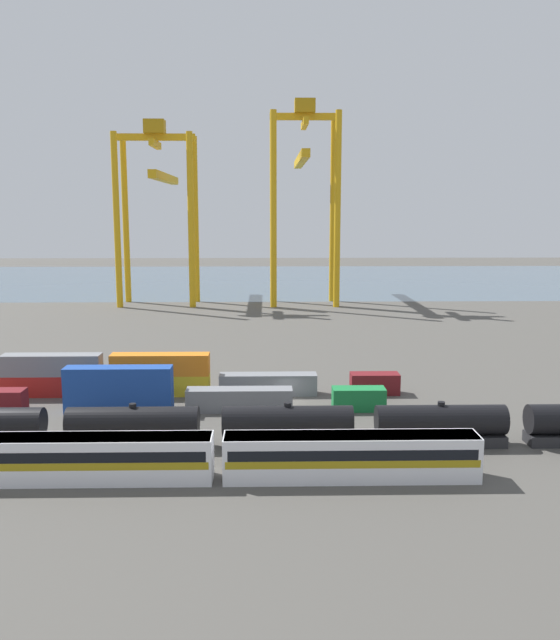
% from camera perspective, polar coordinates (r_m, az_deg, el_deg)
% --- Properties ---
extents(ground_plane, '(420.00, 420.00, 0.00)m').
position_cam_1_polar(ground_plane, '(119.11, 0.09, -1.59)').
color(ground_plane, '#4C4944').
extents(harbour_water, '(400.00, 110.00, 0.01)m').
position_cam_1_polar(harbour_water, '(221.97, -0.51, 3.48)').
color(harbour_water, '#475B6B').
rests_on(harbour_water, ground_plane).
extents(passenger_train, '(44.18, 3.14, 3.90)m').
position_cam_1_polar(passenger_train, '(57.32, -5.35, -11.55)').
color(passenger_train, silver).
rests_on(passenger_train, ground_plane).
extents(freight_tank_row, '(72.09, 2.91, 4.37)m').
position_cam_1_polar(freight_tank_row, '(64.83, 0.66, -9.08)').
color(freight_tank_row, '#232326').
rests_on(freight_tank_row, ground_plane).
extents(shipping_container_1, '(12.10, 2.44, 2.60)m').
position_cam_1_polar(shipping_container_1, '(78.07, -13.67, -6.73)').
color(shipping_container_1, '#1C4299').
rests_on(shipping_container_1, ground_plane).
extents(shipping_container_2, '(12.10, 2.44, 2.60)m').
position_cam_1_polar(shipping_container_2, '(77.41, -13.74, -4.88)').
color(shipping_container_2, '#1C4299').
rests_on(shipping_container_2, shipping_container_1).
extents(shipping_container_3, '(12.10, 2.44, 2.60)m').
position_cam_1_polar(shipping_container_3, '(76.31, -3.51, -6.85)').
color(shipping_container_3, slate).
rests_on(shipping_container_3, ground_plane).
extents(shipping_container_4, '(6.04, 2.44, 2.60)m').
position_cam_1_polar(shipping_container_4, '(76.97, 6.79, -6.76)').
color(shipping_container_4, '#197538').
rests_on(shipping_container_4, ground_plane).
extents(shipping_container_5, '(12.10, 2.44, 2.60)m').
position_cam_1_polar(shipping_container_5, '(86.97, -18.96, -5.33)').
color(shipping_container_5, '#AD211C').
rests_on(shipping_container_5, ground_plane).
extents(shipping_container_6, '(12.10, 2.44, 2.60)m').
position_cam_1_polar(shipping_container_6, '(86.37, -19.05, -3.66)').
color(shipping_container_6, slate).
rests_on(shipping_container_6, shipping_container_5).
extents(shipping_container_7, '(12.10, 2.44, 2.60)m').
position_cam_1_polar(shipping_container_7, '(83.88, -10.22, -5.50)').
color(shipping_container_7, gold).
rests_on(shipping_container_7, ground_plane).
extents(shipping_container_8, '(12.10, 2.44, 2.60)m').
position_cam_1_polar(shipping_container_8, '(83.26, -10.27, -3.77)').
color(shipping_container_8, orange).
rests_on(shipping_container_8, shipping_container_7).
extents(shipping_container_9, '(12.10, 2.44, 2.60)m').
position_cam_1_polar(shipping_container_9, '(82.84, -1.03, -5.53)').
color(shipping_container_9, slate).
rests_on(shipping_container_9, ground_plane).
extents(shipping_container_10, '(6.04, 2.44, 2.60)m').
position_cam_1_polar(shipping_container_10, '(83.94, 8.15, -5.43)').
color(shipping_container_10, maroon).
rests_on(shipping_container_10, ground_plane).
extents(gantry_crane_west, '(18.93, 38.91, 43.94)m').
position_cam_1_polar(gantry_crane_west, '(167.47, -10.39, 10.63)').
color(gantry_crane_west, gold).
rests_on(gantry_crane_west, ground_plane).
extents(gantry_crane_central, '(16.60, 41.67, 48.73)m').
position_cam_1_polar(gantry_crane_central, '(165.96, 2.04, 11.81)').
color(gantry_crane_central, gold).
rests_on(gantry_crane_central, ground_plane).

